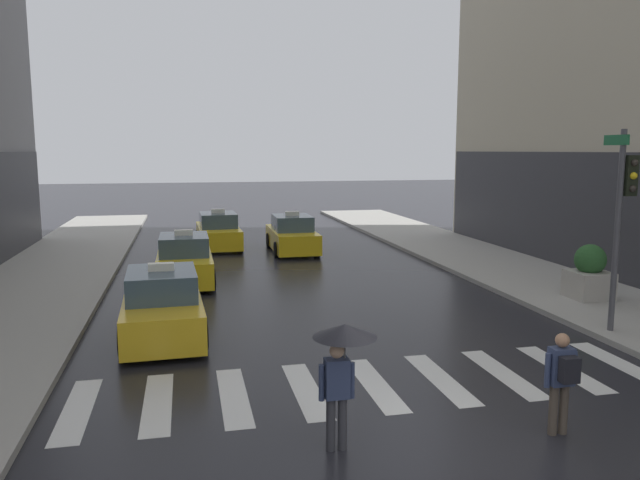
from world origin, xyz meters
The scene contains 10 objects.
ground_plane centered at (0.00, 0.00, 0.00)m, with size 160.00×160.00×0.00m, color black.
crosswalk_markings centered at (0.00, 3.00, 0.00)m, with size 11.30×2.80×0.01m.
traffic_light_pole centered at (6.60, 4.73, 3.26)m, with size 0.44×0.84×4.80m.
taxi_lead centered at (-4.07, 7.13, 0.72)m, with size 2.05×4.60×1.80m.
taxi_second centered at (-3.55, 13.31, 0.72)m, with size 1.94×4.55×1.80m.
taxi_third centered at (1.12, 18.76, 0.72)m, with size 1.97×4.56×1.80m.
taxi_fourth centered at (-2.02, 20.59, 0.72)m, with size 2.02×4.58×1.80m.
pedestrian_with_umbrella centered at (-1.27, 0.64, 1.52)m, with size 0.96×0.96×1.94m.
pedestrian_with_backpack centered at (2.20, 0.35, 0.97)m, with size 0.55×0.43×1.65m.
planter_near_corner centered at (8.05, 7.73, 0.87)m, with size 1.10×1.10×1.60m.
Camera 1 is at (-3.46, -7.78, 4.46)m, focal length 34.42 mm.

